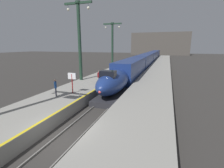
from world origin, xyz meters
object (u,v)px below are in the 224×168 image
passenger_near_edge (115,68)px  passenger_far_waiting (100,76)px  departure_info_board (72,79)px  highspeed_train_main (148,59)px  station_column_mid (79,35)px  rolling_suitcase (113,72)px  passenger_mid_platform (55,86)px  station_column_far (112,41)px

passenger_near_edge → passenger_far_waiting: 7.74m
departure_info_board → highspeed_train_main: bearing=84.8°
station_column_mid → rolling_suitcase: (2.57, 6.58, -5.90)m
station_column_mid → passenger_far_waiting: size_ratio=6.19×
station_column_mid → rolling_suitcase: size_ratio=10.66×
passenger_mid_platform → highspeed_train_main: bearing=83.6°
station_column_mid → station_column_far: size_ratio=1.10×
highspeed_train_main → rolling_suitcase: 24.03m
departure_info_board → passenger_mid_platform: bearing=-122.3°
highspeed_train_main → passenger_mid_platform: bearing=-96.4°
highspeed_train_main → rolling_suitcase: highspeed_train_main is taller
highspeed_train_main → departure_info_board: 36.81m
highspeed_train_main → rolling_suitcase: bearing=-98.0°
passenger_mid_platform → station_column_far: bearing=94.2°
passenger_mid_platform → rolling_suitcase: passenger_mid_platform is taller
station_column_far → passenger_near_edge: bearing=-68.6°
passenger_near_edge → departure_info_board: bearing=-92.1°
passenger_near_edge → departure_info_board: departure_info_board is taller
passenger_near_edge → departure_info_board: (-0.47, -12.63, 0.52)m
highspeed_train_main → departure_info_board: size_ratio=36.11×
highspeed_train_main → departure_info_board: bearing=-95.2°
passenger_near_edge → passenger_mid_platform: size_ratio=1.00×
highspeed_train_main → passenger_mid_platform: (-4.29, -38.13, 0.07)m
passenger_mid_platform → passenger_far_waiting: same height
station_column_far → departure_info_board: bearing=-82.9°
rolling_suitcase → departure_info_board: (-0.03, -12.87, 1.20)m
rolling_suitcase → departure_info_board: departure_info_board is taller
station_column_far → passenger_mid_platform: (1.61, -21.79, -4.73)m
highspeed_train_main → passenger_far_waiting: (-2.43, -31.75, 0.07)m
rolling_suitcase → departure_info_board: size_ratio=0.46×
departure_info_board → rolling_suitcase: bearing=89.9°
station_column_far → passenger_far_waiting: 16.49m
station_column_far → departure_info_board: 20.90m
station_column_mid → passenger_far_waiting: (3.47, -1.39, -5.21)m
passenger_near_edge → rolling_suitcase: bearing=151.9°
station_column_mid → station_column_far: station_column_mid is taller
station_column_far → departure_info_board: station_column_far is taller
station_column_far → departure_info_board: (2.54, -20.32, -4.21)m
passenger_near_edge → rolling_suitcase: (-0.44, 0.23, -0.69)m
highspeed_train_main → station_column_mid: bearing=-101.0°
station_column_far → rolling_suitcase: size_ratio=9.72×
rolling_suitcase → passenger_far_waiting: bearing=-83.5°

